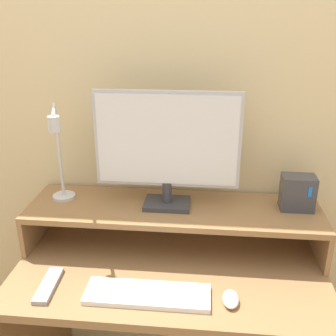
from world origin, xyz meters
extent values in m
cube|color=beige|center=(0.00, 0.63, 1.25)|extent=(6.00, 0.05, 2.50)
cube|color=olive|center=(0.00, 0.30, 0.75)|extent=(1.11, 0.59, 0.03)
cube|color=olive|center=(-0.54, 0.44, 0.83)|extent=(0.02, 0.30, 0.14)
cube|color=olive|center=(0.54, 0.44, 0.83)|extent=(0.02, 0.30, 0.14)
cube|color=olive|center=(0.00, 0.44, 0.92)|extent=(1.11, 0.30, 0.02)
cube|color=#38383D|center=(-0.03, 0.44, 0.94)|extent=(0.17, 0.12, 0.02)
cylinder|color=#38383D|center=(-0.03, 0.44, 0.99)|extent=(0.04, 0.04, 0.08)
cube|color=#B7B7BC|center=(-0.03, 0.45, 1.19)|extent=(0.52, 0.02, 0.35)
cube|color=silver|center=(-0.03, 0.44, 1.19)|extent=(0.50, 0.01, 0.33)
cylinder|color=silver|center=(-0.44, 0.47, 0.93)|extent=(0.09, 0.09, 0.01)
cylinder|color=silver|center=(-0.44, 0.47, 1.12)|extent=(0.01, 0.01, 0.36)
cylinder|color=silver|center=(-0.41, 0.38, 1.30)|extent=(0.08, 0.18, 0.01)
cylinder|color=silver|center=(-0.37, 0.30, 1.28)|extent=(0.04, 0.04, 0.05)
cube|color=#3D3D42|center=(0.45, 0.47, 0.99)|extent=(0.12, 0.08, 0.13)
cube|color=#1972F2|center=(0.49, 0.43, 1.02)|extent=(0.01, 0.00, 0.04)
cube|color=white|center=(-0.06, 0.13, 0.77)|extent=(0.40, 0.12, 0.02)
cube|color=silver|center=(-0.06, 0.13, 0.78)|extent=(0.37, 0.10, 0.01)
ellipsoid|color=white|center=(0.21, 0.12, 0.77)|extent=(0.05, 0.09, 0.03)
cube|color=#99999E|center=(-0.39, 0.14, 0.77)|extent=(0.06, 0.18, 0.02)
camera|label=1|loc=(0.11, -0.88, 1.61)|focal=42.00mm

